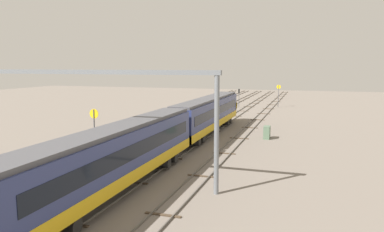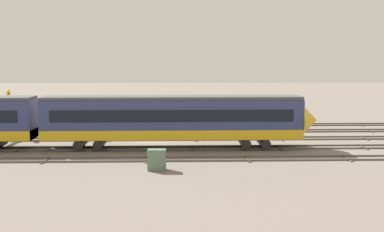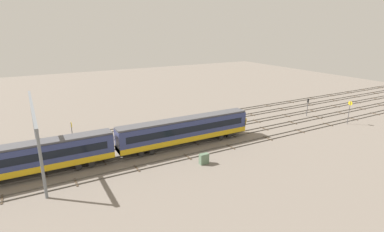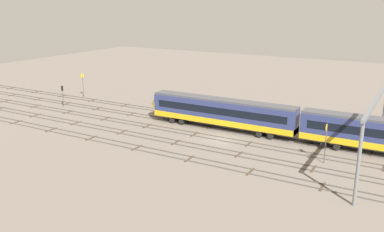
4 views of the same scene
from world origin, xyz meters
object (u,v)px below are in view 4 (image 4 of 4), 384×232
overhead_gantry (376,112)px  signal_light_trackside_approach (62,93)px  speed_sign_mid_trackside (326,138)px  speed_sign_near_foreground (83,82)px  relay_cabinet (247,114)px

overhead_gantry → signal_light_trackside_approach: overhead_gantry is taller
overhead_gantry → speed_sign_mid_trackside: (5.21, 1.71, -3.63)m
speed_sign_near_foreground → signal_light_trackside_approach: 8.86m
signal_light_trackside_approach → overhead_gantry: bearing=177.1°
signal_light_trackside_approach → speed_sign_mid_trackside: bearing=174.9°
relay_cabinet → speed_sign_near_foreground: bearing=2.6°
speed_sign_near_foreground → signal_light_trackside_approach: speed_sign_near_foreground is taller
overhead_gantry → speed_sign_near_foreground: overhead_gantry is taller
relay_cabinet → signal_light_trackside_approach: bearing=16.5°
speed_sign_near_foreground → relay_cabinet: bearing=-177.4°
speed_sign_near_foreground → signal_light_trackside_approach: bearing=108.5°
signal_light_trackside_approach → relay_cabinet: (-34.12, -10.08, -1.91)m
overhead_gantry → relay_cabinet: overhead_gantry is taller
overhead_gantry → signal_light_trackside_approach: (55.74, -2.81, -4.27)m
signal_light_trackside_approach → relay_cabinet: signal_light_trackside_approach is taller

